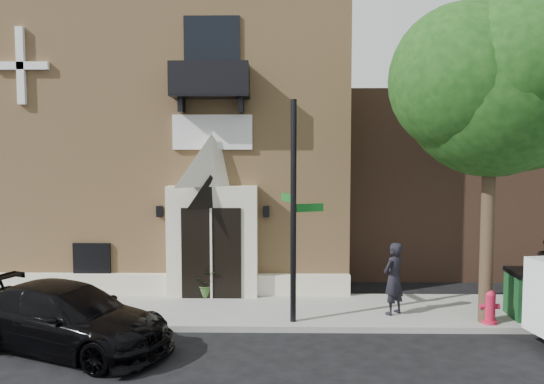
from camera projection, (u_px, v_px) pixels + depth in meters
The scene contains 9 objects.
ground at pixel (240, 333), 12.70m from camera, with size 120.00×120.00×0.00m, color black.
sidewalk at pixel (282, 311), 14.17m from camera, with size 42.00×3.00×0.15m, color gray.
church at pixel (178, 144), 20.33m from camera, with size 12.20×11.01×9.30m.
street_tree_left at pixel (494, 87), 12.51m from camera, with size 4.97×4.38×7.77m.
black_sedan at pixel (67, 318), 11.56m from camera, with size 2.00×4.92×1.43m, color black.
street_sign at pixel (294, 211), 12.90m from camera, with size 1.04×0.82×5.44m.
fire_hydrant at pixel (490, 307), 12.91m from camera, with size 0.47×0.38×0.83m.
planter at pixel (207, 283), 15.28m from camera, with size 0.72×0.63×0.81m, color #365A28.
pedestrian_near at pixel (394, 278), 13.61m from camera, with size 0.68×0.45×1.86m, color black.
Camera 1 is at (0.97, -12.40, 4.31)m, focal length 35.00 mm.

